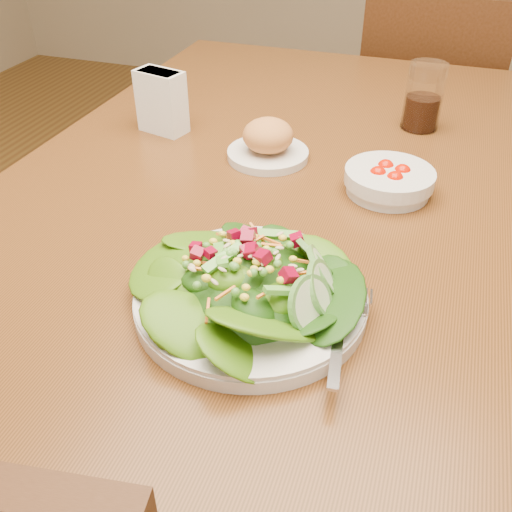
{
  "coord_description": "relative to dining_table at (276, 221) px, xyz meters",
  "views": [
    {
      "loc": [
        0.25,
        -0.85,
        1.21
      ],
      "look_at": [
        0.07,
        -0.32,
        0.81
      ],
      "focal_mm": 40.0,
      "sensor_mm": 36.0,
      "label": 1
    }
  ],
  "objects": [
    {
      "name": "salad_plate",
      "position": [
        0.08,
        -0.34,
        0.13
      ],
      "size": [
        0.29,
        0.28,
        0.08
      ],
      "rotation": [
        0.0,
        0.0,
        0.12
      ],
      "color": "silver",
      "rests_on": "dining_table"
    },
    {
      "name": "tomato_bowl",
      "position": [
        0.19,
        -0.01,
        0.12
      ],
      "size": [
        0.14,
        0.14,
        0.05
      ],
      "color": "silver",
      "rests_on": "dining_table"
    },
    {
      "name": "chair_far",
      "position": [
        0.21,
        0.91,
        -0.17
      ],
      "size": [
        0.45,
        0.45,
        0.89
      ],
      "rotation": [
        0.0,
        0.0,
        3.06
      ],
      "color": "#3D1F0E",
      "rests_on": "ground_plane"
    },
    {
      "name": "ground_plane",
      "position": [
        0.0,
        0.0,
        -0.65
      ],
      "size": [
        5.0,
        5.0,
        0.0
      ],
      "primitive_type": "plane",
      "color": "brown"
    },
    {
      "name": "dining_table",
      "position": [
        0.0,
        0.0,
        0.0
      ],
      "size": [
        0.9,
        1.4,
        0.75
      ],
      "color": "brown",
      "rests_on": "ground_plane"
    },
    {
      "name": "drinking_glass",
      "position": [
        0.21,
        0.27,
        0.16
      ],
      "size": [
        0.07,
        0.07,
        0.13
      ],
      "color": "silver",
      "rests_on": "dining_table"
    },
    {
      "name": "napkin_holder",
      "position": [
        -0.26,
        0.09,
        0.16
      ],
      "size": [
        0.1,
        0.07,
        0.12
      ],
      "rotation": [
        0.0,
        0.0,
        -0.24
      ],
      "color": "white",
      "rests_on": "dining_table"
    },
    {
      "name": "bread_plate",
      "position": [
        -0.03,
        0.05,
        0.13
      ],
      "size": [
        0.15,
        0.15,
        0.07
      ],
      "color": "silver",
      "rests_on": "dining_table"
    }
  ]
}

